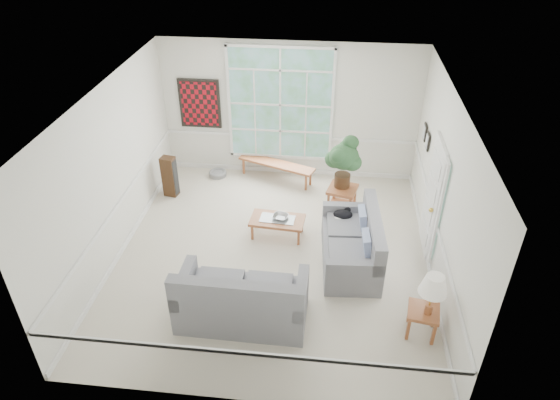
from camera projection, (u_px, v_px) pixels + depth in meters
The scene contains 24 objects.
floor at pixel (273, 255), 8.99m from camera, with size 5.50×6.00×0.01m, color beige.
ceiling at pixel (272, 96), 7.35m from camera, with size 5.50×6.00×0.02m, color white.
wall_back at pixel (290, 111), 10.67m from camera, with size 5.50×0.02×3.00m, color silver.
wall_front at pixel (240, 319), 5.67m from camera, with size 5.50×0.02×3.00m, color silver.
wall_left at pixel (111, 174), 8.42m from camera, with size 0.02×6.00×3.00m, color silver.
wall_right at pixel (444, 193), 7.92m from camera, with size 0.02×6.00×3.00m, color silver.
window_back at pixel (280, 105), 10.57m from camera, with size 2.30×0.08×2.40m, color white.
entry_door at pixel (432, 197), 8.66m from camera, with size 0.08×0.90×2.10m, color white.
door_sidelight at pixel (438, 212), 8.09m from camera, with size 0.08×0.26×1.90m, color white.
wall_art at pixel (200, 104), 10.75m from camera, with size 0.90×0.06×1.10m, color #5B0B11.
wall_frame_near at pixel (427, 141), 9.35m from camera, with size 0.04×0.26×0.32m, color black.
wall_frame_far at pixel (424, 132), 9.68m from camera, with size 0.04×0.26×0.32m, color black.
loveseat_right at pixel (351, 240), 8.56m from camera, with size 0.93×1.80×0.97m, color gray.
loveseat_front at pixel (242, 292), 7.44m from camera, with size 1.94×1.00×1.05m, color gray.
coffee_table at pixel (277, 227), 9.37m from camera, with size 1.00×0.55×0.37m, color brown.
pewter_bowl at pixel (280, 216), 9.26m from camera, with size 0.34×0.34×0.08m, color #A1A1A6.
window_bench at pixel (276, 171), 11.11m from camera, with size 1.75×0.34×0.41m, color brown.
end_table at pixel (342, 200), 10.01m from camera, with size 0.55×0.55×0.55m, color brown.
houseplant at pixel (344, 162), 9.62m from camera, with size 0.63×0.63×1.07m, color #254927, non-canonical shape.
side_table at pixel (421, 321), 7.33m from camera, with size 0.45×0.45×0.46m, color brown.
table_lamp at pixel (432, 295), 6.98m from camera, with size 0.40×0.40×0.69m, color white, non-canonical shape.
pet_bed at pixel (218, 173), 11.31m from camera, with size 0.40×0.40×0.12m, color slate.
floor_speaker at pixel (170, 176), 10.43m from camera, with size 0.28×0.22×0.89m, color #372111.
cat at pixel (343, 214), 9.04m from camera, with size 0.35×0.25×0.16m, color black.
Camera 1 is at (0.89, -6.93, 5.74)m, focal length 32.00 mm.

